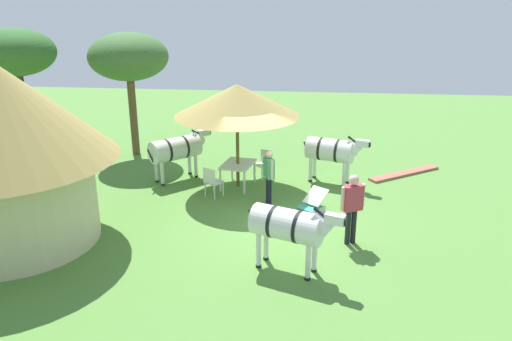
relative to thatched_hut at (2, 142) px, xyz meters
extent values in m
plane|color=#538439|center=(2.11, -5.84, -2.48)|extent=(36.00, 36.00, 0.00)
cylinder|color=beige|center=(0.00, 0.00, -1.44)|extent=(3.81, 3.81, 2.07)
cylinder|color=brown|center=(4.12, -4.77, -1.36)|extent=(0.10, 0.10, 2.23)
cone|color=#9A8746|center=(4.12, -4.77, 0.22)|extent=(3.70, 3.70, 0.93)
cube|color=silver|center=(4.12, -4.77, -1.76)|extent=(1.35, 1.07, 0.04)
cylinder|color=silver|center=(3.65, -4.30, -2.13)|extent=(0.06, 0.06, 0.70)
cylinder|color=silver|center=(4.73, -4.49, -2.13)|extent=(0.06, 0.06, 0.70)
cylinder|color=silver|center=(3.52, -5.04, -2.13)|extent=(0.06, 0.06, 0.70)
cylinder|color=silver|center=(4.60, -5.23, -2.13)|extent=(0.06, 0.06, 0.70)
cube|color=silver|center=(4.94, -5.43, -2.03)|extent=(0.60, 0.61, 0.04)
cube|color=silver|center=(5.09, -5.55, -1.80)|extent=(0.31, 0.37, 0.45)
cylinder|color=silver|center=(4.68, -5.47, -2.25)|extent=(0.04, 0.04, 0.45)
cylinder|color=silver|center=(4.92, -5.17, -2.25)|extent=(0.04, 0.04, 0.45)
cylinder|color=silver|center=(4.96, -5.70, -2.25)|extent=(0.04, 0.04, 0.45)
cylinder|color=silver|center=(5.20, -5.40, -2.25)|extent=(0.04, 0.04, 0.45)
cube|color=silver|center=(3.24, -4.19, -2.03)|extent=(0.59, 0.60, 0.04)
cube|color=silver|center=(3.08, -4.08, -1.80)|extent=(0.28, 0.39, 0.45)
cylinder|color=silver|center=(3.49, -4.13, -2.25)|extent=(0.04, 0.04, 0.45)
cylinder|color=silver|center=(3.29, -4.44, -2.25)|extent=(0.04, 0.04, 0.45)
cylinder|color=silver|center=(3.19, -3.93, -2.25)|extent=(0.04, 0.04, 0.45)
cylinder|color=silver|center=(2.98, -4.25, -2.25)|extent=(0.04, 0.04, 0.45)
cylinder|color=black|center=(2.94, -5.79, -2.08)|extent=(0.11, 0.11, 0.79)
cylinder|color=black|center=(2.81, -5.85, -2.08)|extent=(0.11, 0.11, 0.79)
cube|color=#469866|center=(2.88, -5.82, -1.41)|extent=(0.47, 0.35, 0.56)
cylinder|color=beige|center=(3.10, -5.72, -1.40)|extent=(0.08, 0.08, 0.52)
cylinder|color=beige|center=(2.66, -5.92, -1.40)|extent=(0.08, 0.08, 0.52)
sphere|color=beige|center=(2.88, -5.82, -1.01)|extent=(0.21, 0.21, 0.21)
cylinder|color=black|center=(0.65, -7.87, -2.05)|extent=(0.13, 0.13, 0.86)
cylinder|color=black|center=(0.72, -8.00, -2.05)|extent=(0.13, 0.13, 0.86)
cube|color=#AA3245|center=(0.69, -7.94, -1.31)|extent=(0.40, 0.52, 0.61)
cylinder|color=#E5AA9E|center=(0.57, -7.70, -1.29)|extent=(0.09, 0.09, 0.58)
cylinder|color=#E5AA9E|center=(0.81, -8.17, -1.29)|extent=(0.09, 0.09, 0.58)
sphere|color=#E5AA9E|center=(0.69, -7.94, -0.86)|extent=(0.23, 0.23, 0.23)
cube|color=teal|center=(2.24, -6.97, -2.26)|extent=(0.75, 0.75, 0.03)
cube|color=white|center=(2.46, -7.13, -2.02)|extent=(0.72, 0.72, 0.37)
cube|color=silver|center=(2.13, -7.21, -2.37)|extent=(0.51, 0.39, 0.22)
cube|color=silver|center=(2.44, -6.79, -2.37)|extent=(0.51, 0.39, 0.22)
cylinder|color=silver|center=(-0.67, -6.48, -1.41)|extent=(1.17, 1.64, 0.68)
cylinder|color=black|center=(-0.56, -6.20, -1.41)|extent=(0.68, 0.32, 0.69)
cylinder|color=black|center=(-0.76, -6.73, -1.41)|extent=(0.68, 0.32, 0.69)
cylinder|color=silver|center=(-0.93, -7.18, -1.23)|extent=(0.48, 0.62, 0.51)
cube|color=silver|center=(-1.03, -7.44, -1.07)|extent=(0.31, 0.44, 0.20)
cube|color=black|center=(-1.09, -7.61, -1.10)|extent=(0.15, 0.15, 0.12)
cube|color=black|center=(-0.93, -7.18, -1.03)|extent=(0.17, 0.36, 0.28)
cylinder|color=silver|center=(-0.69, -7.08, -2.07)|extent=(0.11, 0.11, 0.81)
cylinder|color=black|center=(-0.69, -7.08, -2.45)|extent=(0.13, 0.13, 0.06)
cylinder|color=silver|center=(-1.04, -6.94, -2.07)|extent=(0.11, 0.11, 0.81)
cylinder|color=black|center=(-1.04, -6.94, -2.45)|extent=(0.13, 0.13, 0.06)
cylinder|color=silver|center=(-0.29, -6.01, -2.07)|extent=(0.11, 0.11, 0.81)
cylinder|color=black|center=(-0.29, -6.01, -2.45)|extent=(0.13, 0.13, 0.06)
cylinder|color=silver|center=(-0.64, -5.88, -2.07)|extent=(0.11, 0.11, 0.81)
cylinder|color=black|center=(-0.64, -5.88, -2.45)|extent=(0.13, 0.13, 0.06)
cylinder|color=black|center=(-0.38, -5.73, -1.51)|extent=(0.13, 0.24, 0.53)
cylinder|color=silver|center=(4.77, -7.56, -1.41)|extent=(1.14, 1.58, 0.70)
cylinder|color=black|center=(4.87, -7.29, -1.41)|extent=(0.70, 0.31, 0.71)
cylinder|color=black|center=(4.69, -7.80, -1.41)|extent=(0.70, 0.31, 0.71)
cylinder|color=silver|center=(4.53, -8.24, -1.23)|extent=(0.48, 0.62, 0.52)
cube|color=silver|center=(4.44, -8.50, -1.07)|extent=(0.30, 0.44, 0.20)
cube|color=black|center=(4.38, -8.67, -1.10)|extent=(0.15, 0.15, 0.12)
cube|color=black|center=(4.53, -8.24, -1.03)|extent=(0.16, 0.36, 0.28)
cylinder|color=silver|center=(4.77, -8.14, -2.08)|extent=(0.11, 0.11, 0.80)
cylinder|color=black|center=(4.77, -8.14, -2.45)|extent=(0.13, 0.13, 0.06)
cylinder|color=silver|center=(4.41, -8.01, -2.08)|extent=(0.11, 0.11, 0.80)
cylinder|color=black|center=(4.41, -8.01, -2.45)|extent=(0.13, 0.13, 0.06)
cylinder|color=silver|center=(5.14, -7.12, -2.08)|extent=(0.11, 0.11, 0.80)
cylinder|color=black|center=(5.14, -7.12, -2.45)|extent=(0.13, 0.13, 0.06)
cylinder|color=silver|center=(4.77, -6.99, -2.08)|extent=(0.11, 0.11, 0.80)
cylinder|color=black|center=(4.77, -6.99, -2.45)|extent=(0.13, 0.13, 0.06)
cylinder|color=black|center=(5.03, -6.84, -1.51)|extent=(0.13, 0.24, 0.53)
cylinder|color=silver|center=(4.52, -2.73, -1.45)|extent=(1.62, 1.63, 0.70)
cylinder|color=black|center=(4.29, -2.50, -1.45)|extent=(0.57, 0.56, 0.71)
cylinder|color=black|center=(4.72, -2.94, -1.45)|extent=(0.57, 0.56, 0.71)
cylinder|color=silver|center=(5.07, -3.30, -1.27)|extent=(0.61, 0.61, 0.52)
cube|color=silver|center=(5.27, -3.50, -1.11)|extent=(0.41, 0.41, 0.20)
cube|color=black|center=(5.40, -3.63, -1.14)|extent=(0.17, 0.17, 0.12)
cube|color=black|center=(5.07, -3.30, -1.07)|extent=(0.28, 0.29, 0.28)
cylinder|color=silver|center=(5.08, -3.03, -2.10)|extent=(0.11, 0.11, 0.76)
cylinder|color=black|center=(5.08, -3.03, -2.45)|extent=(0.13, 0.13, 0.06)
cylinder|color=silver|center=(4.80, -3.30, -2.10)|extent=(0.11, 0.11, 0.76)
cylinder|color=black|center=(4.80, -3.30, -2.45)|extent=(0.13, 0.13, 0.06)
cylinder|color=silver|center=(4.23, -2.16, -2.10)|extent=(0.11, 0.11, 0.76)
cylinder|color=black|center=(4.23, -2.16, -2.45)|extent=(0.13, 0.13, 0.06)
cylinder|color=silver|center=(3.95, -2.43, -2.10)|extent=(0.11, 0.11, 0.76)
cylinder|color=black|center=(3.95, -2.43, -2.45)|extent=(0.13, 0.13, 0.06)
cylinder|color=black|center=(3.92, -2.13, -1.55)|extent=(0.20, 0.20, 0.53)
cylinder|color=#422E32|center=(4.77, 2.24, -0.86)|extent=(0.25, 0.25, 3.24)
ellipsoid|color=#2C5C24|center=(4.77, 2.24, 1.44)|extent=(2.45, 2.45, 1.47)
cylinder|color=brown|center=(7.03, -0.55, -1.08)|extent=(0.27, 0.27, 2.79)
ellipsoid|color=#3C642F|center=(7.03, -0.55, 1.08)|extent=(2.78, 2.78, 1.67)
cube|color=#A35E48|center=(5.74, -10.08, -2.44)|extent=(1.91, 2.49, 0.08)
camera|label=1|loc=(-10.18, -6.81, 3.15)|focal=35.12mm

